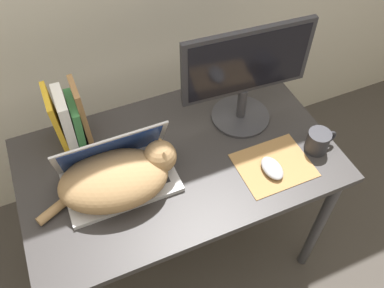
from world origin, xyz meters
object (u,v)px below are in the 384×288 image
(computer_mouse, at_px, (272,168))
(laptop, at_px, (118,172))
(book_row, at_px, (69,119))
(cat, at_px, (118,178))
(external_monitor, at_px, (246,74))
(mug, at_px, (318,141))

(computer_mouse, bearing_deg, laptop, 160.69)
(laptop, height_order, book_row, book_row)
(computer_mouse, bearing_deg, book_row, 145.05)
(laptop, xyz_separation_m, cat, (-0.01, -0.05, 0.03))
(cat, bearing_deg, computer_mouse, -14.26)
(cat, height_order, computer_mouse, cat)
(laptop, xyz_separation_m, external_monitor, (0.54, 0.10, 0.18))
(external_monitor, xyz_separation_m, computer_mouse, (-0.02, -0.28, -0.21))
(cat, xyz_separation_m, book_row, (-0.09, 0.30, 0.04))
(book_row, relative_size, mug, 2.07)
(cat, bearing_deg, book_row, 107.33)
(book_row, height_order, mug, book_row)
(computer_mouse, height_order, mug, mug)
(cat, xyz_separation_m, mug, (0.73, -0.11, -0.03))
(laptop, height_order, cat, laptop)
(laptop, relative_size, cat, 0.77)
(external_monitor, height_order, computer_mouse, external_monitor)
(external_monitor, bearing_deg, book_row, 167.01)
(cat, height_order, book_row, book_row)
(mug, bearing_deg, laptop, 167.87)
(external_monitor, xyz_separation_m, mug, (0.19, -0.26, -0.18))
(external_monitor, height_order, mug, external_monitor)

